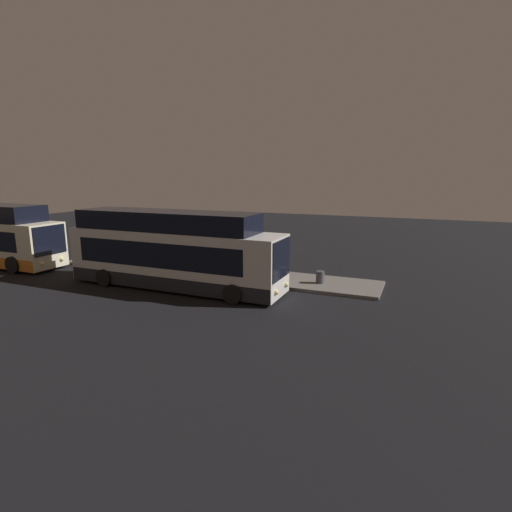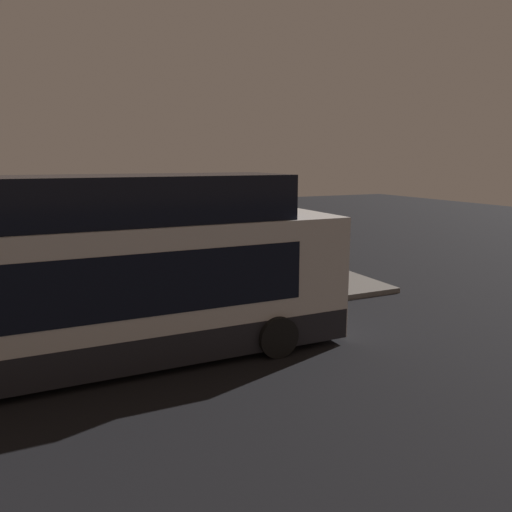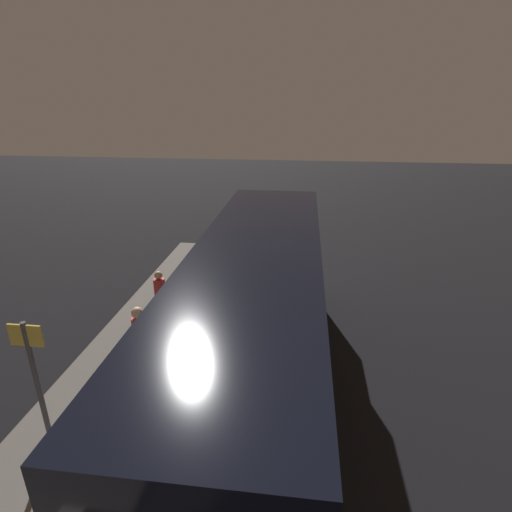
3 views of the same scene
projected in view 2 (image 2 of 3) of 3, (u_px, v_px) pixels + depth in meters
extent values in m
plane|color=black|center=(86.00, 362.00, 10.74)|extent=(80.00, 80.00, 0.00)
cube|color=#605B56|center=(72.00, 317.00, 13.56)|extent=(20.00, 3.17, 0.17)
cube|color=silver|center=(79.00, 293.00, 10.27)|extent=(11.61, 2.55, 2.85)
cube|color=black|center=(83.00, 343.00, 10.47)|extent=(11.55, 2.57, 0.70)
cube|color=black|center=(63.00, 279.00, 10.08)|extent=(9.52, 2.58, 1.25)
cube|color=black|center=(320.00, 252.00, 12.61)|extent=(0.06, 2.24, 1.82)
sphere|color=#F9E58C|center=(306.00, 298.00, 13.51)|extent=(0.24, 0.24, 0.24)
sphere|color=#F9E58C|center=(335.00, 312.00, 12.26)|extent=(0.24, 0.24, 0.24)
cylinder|color=black|center=(233.00, 306.00, 13.26)|extent=(0.92, 0.30, 0.92)
cylinder|color=black|center=(277.00, 337.00, 10.99)|extent=(0.92, 0.30, 0.92)
cube|color=black|center=(47.00, 201.00, 9.71)|extent=(9.87, 2.35, 0.97)
cylinder|color=#2D2D33|center=(87.00, 301.00, 13.24)|extent=(0.32, 0.32, 0.84)
cylinder|color=#BF3333|center=(85.00, 273.00, 13.09)|extent=(0.45, 0.45, 0.73)
sphere|color=beige|center=(84.00, 254.00, 12.99)|extent=(0.28, 0.28, 0.28)
cube|color=maroon|center=(93.00, 286.00, 13.02)|extent=(0.31, 0.27, 0.24)
cylinder|color=gray|center=(177.00, 289.00, 14.70)|extent=(0.33, 0.33, 0.74)
cylinder|color=#BF3333|center=(176.00, 266.00, 14.57)|extent=(0.48, 0.48, 0.65)
sphere|color=tan|center=(175.00, 251.00, 14.48)|extent=(0.24, 0.24, 0.24)
cube|color=black|center=(173.00, 277.00, 14.36)|extent=(0.31, 0.28, 0.24)
cylinder|color=gray|center=(246.00, 287.00, 14.83)|extent=(0.33, 0.33, 0.80)
cylinder|color=#8CB766|center=(246.00, 262.00, 14.68)|extent=(0.47, 0.47, 0.70)
sphere|color=beige|center=(246.00, 246.00, 14.59)|extent=(0.26, 0.26, 0.26)
cube|color=#334C7F|center=(249.00, 275.00, 14.45)|extent=(0.29, 0.17, 0.24)
cube|color=beige|center=(239.00, 297.00, 14.13)|extent=(0.36, 0.28, 0.61)
cylinder|color=black|center=(238.00, 282.00, 14.05)|extent=(0.02, 0.02, 0.24)
cylinder|color=#3F3F44|center=(295.00, 279.00, 16.16)|extent=(0.44, 0.44, 0.65)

